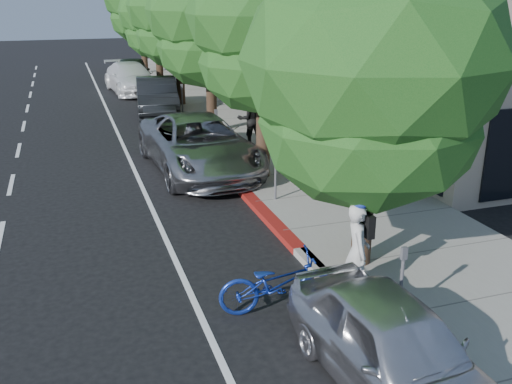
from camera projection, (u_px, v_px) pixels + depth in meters
name	position (u px, v px, depth m)	size (l,w,h in m)	color
ground	(283.00, 236.00, 13.15)	(120.00, 120.00, 0.00)	black
sidewalk	(263.00, 142.00, 20.96)	(4.60, 56.00, 0.15)	gray
curb	(202.00, 147.00, 20.27)	(0.30, 56.00, 0.15)	#9E998E
curb_red_segment	(268.00, 218.00, 14.02)	(0.32, 4.00, 0.15)	maroon
storefront_building	(329.00, 26.00, 30.94)	(10.00, 36.00, 7.00)	#C3B096
street_tree_0	(373.00, 65.00, 10.27)	(4.90, 4.90, 6.88)	black
street_tree_1	(263.00, 18.00, 15.44)	(4.28, 4.28, 7.44)	black
street_tree_2	(209.00, 13.00, 20.82)	(4.73, 4.73, 7.48)	black
street_tree_3	(177.00, 8.00, 26.17)	(4.72, 4.72, 7.49)	black
street_tree_4	(157.00, 13.00, 31.68)	(4.34, 4.34, 6.79)	black
cyclist	(357.00, 252.00, 10.24)	(0.67, 0.44, 1.84)	silver
bicycle	(278.00, 283.00, 9.91)	(0.73, 2.08, 1.09)	#162F9A
silver_suv	(199.00, 145.00, 17.58)	(2.83, 6.15, 1.71)	#A3A3A7
dark_sedan	(157.00, 97.00, 25.67)	(1.74, 5.00, 1.65)	black
white_pickup	(131.00, 78.00, 31.38)	(2.23, 5.48, 1.59)	white
dark_suv_far	(132.00, 73.00, 32.91)	(2.00, 4.98, 1.70)	black
near_car_a	(394.00, 348.00, 7.85)	(1.66, 4.12, 1.41)	silver
pedestrian	(250.00, 119.00, 20.04)	(0.91, 0.71, 1.88)	black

